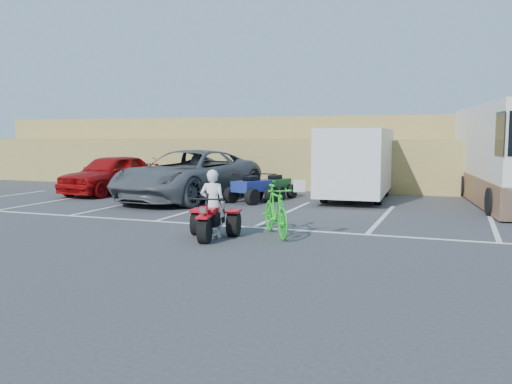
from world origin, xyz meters
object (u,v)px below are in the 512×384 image
(red_car, at_px, (111,174))
(quad_atv_green, at_px, (275,199))
(green_dirt_bike, at_px, (276,211))
(rider, at_px, (213,204))
(grey_pickup, at_px, (189,175))
(red_trike_atv, at_px, (211,239))
(cargo_trailer, at_px, (357,161))
(quad_atv_blue, at_px, (252,203))
(rv_motorhome, at_px, (508,162))

(red_car, xyz_separation_m, quad_atv_green, (6.27, 0.66, -0.74))
(green_dirt_bike, height_order, quad_atv_green, green_dirt_bike)
(rider, distance_m, grey_pickup, 6.97)
(red_trike_atv, bearing_deg, grey_pickup, 111.24)
(cargo_trailer, relative_size, quad_atv_green, 3.72)
(rider, height_order, quad_atv_green, rider)
(red_trike_atv, relative_size, grey_pickup, 0.23)
(red_car, xyz_separation_m, quad_atv_blue, (5.91, -0.67, -0.74))
(cargo_trailer, bearing_deg, red_trike_atv, -103.66)
(red_trike_atv, distance_m, quad_atv_blue, 6.30)
(quad_atv_green, bearing_deg, cargo_trailer, 25.30)
(grey_pickup, height_order, quad_atv_blue, grey_pickup)
(green_dirt_bike, relative_size, quad_atv_blue, 1.25)
(red_trike_atv, distance_m, quad_atv_green, 7.54)
(cargo_trailer, distance_m, quad_atv_blue, 3.93)
(grey_pickup, relative_size, red_car, 1.40)
(green_dirt_bike, distance_m, quad_atv_green, 7.04)
(rider, relative_size, green_dirt_bike, 0.79)
(grey_pickup, xyz_separation_m, quad_atv_green, (2.63, 1.39, -0.85))
(red_trike_atv, relative_size, rider, 0.97)
(green_dirt_bike, xyz_separation_m, grey_pickup, (-4.87, 5.26, 0.29))
(red_trike_atv, bearing_deg, quad_atv_green, 88.03)
(grey_pickup, xyz_separation_m, quad_atv_blue, (2.27, 0.06, -0.85))
(grey_pickup, bearing_deg, quad_atv_green, 34.68)
(rv_motorhome, bearing_deg, rider, -134.57)
(grey_pickup, bearing_deg, rider, -51.44)
(grey_pickup, relative_size, cargo_trailer, 1.16)
(rv_motorhome, bearing_deg, cargo_trailer, 178.84)
(green_dirt_bike, xyz_separation_m, quad_atv_green, (-2.24, 6.65, -0.56))
(red_trike_atv, relative_size, green_dirt_bike, 0.77)
(red_car, xyz_separation_m, rv_motorhome, (13.72, 2.02, 0.60))
(green_dirt_bike, bearing_deg, quad_atv_blue, 82.93)
(grey_pickup, xyz_separation_m, rv_motorhome, (10.08, 2.75, 0.50))
(red_trike_atv, distance_m, grey_pickup, 7.16)
(green_dirt_bike, bearing_deg, rider, 176.00)
(red_trike_atv, relative_size, quad_atv_blue, 0.96)
(grey_pickup, relative_size, quad_atv_blue, 4.09)
(red_trike_atv, xyz_separation_m, cargo_trailer, (1.62, 8.24, 1.30))
(red_car, relative_size, rv_motorhome, 0.49)
(red_trike_atv, bearing_deg, rider, 90.00)
(red_trike_atv, height_order, red_car, red_car)
(green_dirt_bike, distance_m, grey_pickup, 7.17)
(red_car, height_order, quad_atv_blue, red_car)
(quad_atv_blue, bearing_deg, grey_pickup, -159.88)
(rider, xyz_separation_m, cargo_trailer, (1.65, 8.10, 0.57))
(rider, xyz_separation_m, grey_pickup, (-3.67, 5.93, 0.11))
(red_trike_atv, height_order, rider, rider)
(red_car, bearing_deg, cargo_trailer, 15.85)
(cargo_trailer, xyz_separation_m, rv_motorhome, (4.76, 0.58, 0.04))
(red_trike_atv, relative_size, cargo_trailer, 0.27)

